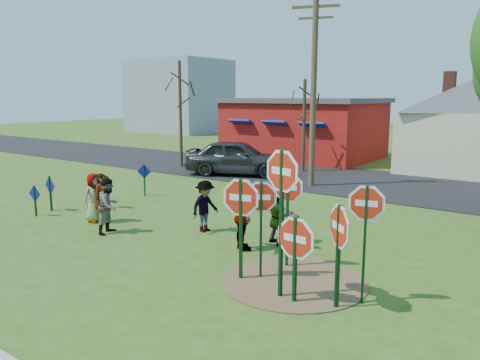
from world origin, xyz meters
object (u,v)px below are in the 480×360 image
object	(u,v)px
stop_sign_d	(366,214)
person_b	(103,198)
stop_sign_b	(288,195)
suv	(237,157)
person_a	(94,198)
utility_pole	(314,88)
stop_sign_a	(241,206)
stop_sign_c	(282,189)

from	to	relation	value
stop_sign_d	person_b	xyz separation A→B (m)	(-9.00, 0.81, -1.00)
stop_sign_b	suv	xyz separation A→B (m)	(-8.71, 9.85, -0.81)
person_a	utility_pole	world-z (taller)	utility_pole
stop_sign_a	person_b	bearing A→B (deg)	154.89
stop_sign_c	person_b	world-z (taller)	stop_sign_c
stop_sign_c	stop_sign_d	size ratio (longest dim) A/B	1.27
stop_sign_c	person_b	size ratio (longest dim) A/B	1.97
stop_sign_c	person_a	size ratio (longest dim) A/B	1.98
stop_sign_b	person_a	size ratio (longest dim) A/B	1.52
stop_sign_d	utility_pole	distance (m)	12.43
person_b	stop_sign_a	bearing A→B (deg)	-92.98
stop_sign_d	utility_pole	world-z (taller)	utility_pole
stop_sign_c	stop_sign_d	distance (m)	1.68
suv	person_b	bearing A→B (deg)	168.27
stop_sign_b	person_a	bearing A→B (deg)	168.70
person_a	person_b	distance (m)	0.32
stop_sign_b	stop_sign_c	xyz separation A→B (m)	(0.77, -1.57, 0.49)
stop_sign_a	stop_sign_b	world-z (taller)	stop_sign_a
stop_sign_b	stop_sign_c	size ratio (longest dim) A/B	0.77
stop_sign_b	stop_sign_c	distance (m)	1.82
stop_sign_d	utility_pole	size ratio (longest dim) A/B	0.30
stop_sign_d	person_a	bearing A→B (deg)	158.99
stop_sign_a	utility_pole	distance (m)	11.71
person_a	utility_pole	bearing A→B (deg)	-13.28
stop_sign_c	person_a	distance (m)	8.12
stop_sign_a	person_b	xyz separation A→B (m)	(-6.35, 1.25, -0.86)
suv	utility_pole	world-z (taller)	utility_pole
stop_sign_a	stop_sign_d	bearing A→B (deg)	-4.60
stop_sign_d	stop_sign_c	bearing A→B (deg)	-169.47
stop_sign_c	stop_sign_d	bearing A→B (deg)	39.52
stop_sign_a	stop_sign_c	bearing A→B (deg)	-28.09
person_a	suv	bearing A→B (deg)	12.33
stop_sign_b	person_a	distance (m)	7.16
stop_sign_b	stop_sign_d	xyz separation A→B (m)	(2.21, -0.83, 0.06)
suv	stop_sign_b	bearing A→B (deg)	-161.22
person_a	stop_sign_b	bearing A→B (deg)	-85.78
person_a	stop_sign_c	bearing A→B (deg)	-97.22
stop_sign_b	stop_sign_c	bearing A→B (deg)	-76.33
suv	stop_sign_c	bearing A→B (deg)	-163.02
stop_sign_b	person_b	xyz separation A→B (m)	(-6.79, -0.02, -0.94)
suv	utility_pole	distance (m)	5.64
person_a	person_b	size ratio (longest dim) A/B	1.00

